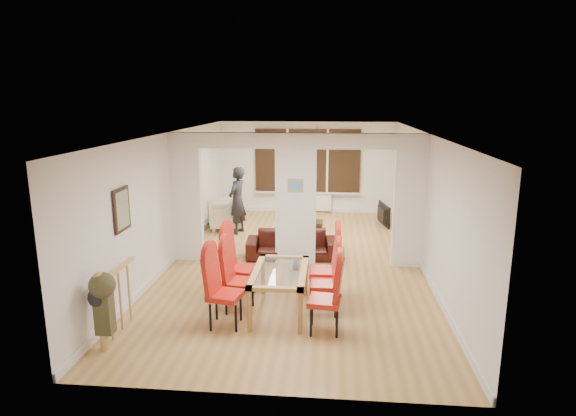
# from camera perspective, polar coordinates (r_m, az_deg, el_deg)

# --- Properties ---
(floor) EXTENTS (5.00, 9.00, 0.01)m
(floor) POSITION_cam_1_polar(r_m,az_deg,el_deg) (9.82, 0.89, -6.42)
(floor) COLOR #AF8346
(floor) RESTS_ON ground
(room_walls) EXTENTS (5.00, 9.00, 2.60)m
(room_walls) POSITION_cam_1_polar(r_m,az_deg,el_deg) (9.47, 0.92, 1.02)
(room_walls) COLOR silver
(room_walls) RESTS_ON floor
(divider_wall) EXTENTS (5.00, 0.18, 2.60)m
(divider_wall) POSITION_cam_1_polar(r_m,az_deg,el_deg) (9.47, 0.92, 1.02)
(divider_wall) COLOR white
(divider_wall) RESTS_ON floor
(bay_window_blinds) EXTENTS (3.00, 0.08, 1.80)m
(bay_window_blinds) POSITION_cam_1_polar(r_m,az_deg,el_deg) (13.81, 2.31, 5.62)
(bay_window_blinds) COLOR black
(bay_window_blinds) RESTS_ON room_walls
(radiator) EXTENTS (1.40, 0.08, 0.50)m
(radiator) POSITION_cam_1_polar(r_m,az_deg,el_deg) (13.97, 2.26, 0.71)
(radiator) COLOR white
(radiator) RESTS_ON floor
(pendant_light) EXTENTS (0.36, 0.36, 0.36)m
(pendant_light) POSITION_cam_1_polar(r_m,az_deg,el_deg) (12.59, 3.45, 7.87)
(pendant_light) COLOR orange
(pendant_light) RESTS_ON room_walls
(stair_newel) EXTENTS (0.40, 1.20, 1.10)m
(stair_newel) POSITION_cam_1_polar(r_m,az_deg,el_deg) (7.24, -19.47, -9.77)
(stair_newel) COLOR tan
(stair_newel) RESTS_ON floor
(wall_poster) EXTENTS (0.04, 0.52, 0.67)m
(wall_poster) POSITION_cam_1_polar(r_m,az_deg,el_deg) (7.71, -19.11, -0.17)
(wall_poster) COLOR gray
(wall_poster) RESTS_ON room_walls
(pillar_photo) EXTENTS (0.30, 0.03, 0.25)m
(pillar_photo) POSITION_cam_1_polar(r_m,az_deg,el_deg) (9.32, 0.88, 2.70)
(pillar_photo) COLOR #4C8CD8
(pillar_photo) RESTS_ON divider_wall
(dining_table) EXTENTS (0.82, 1.46, 0.68)m
(dining_table) POSITION_cam_1_polar(r_m,az_deg,el_deg) (7.53, -0.97, -9.82)
(dining_table) COLOR #AA7D3E
(dining_table) RESTS_ON floor
(dining_chair_la) EXTENTS (0.53, 0.53, 1.12)m
(dining_chair_la) POSITION_cam_1_polar(r_m,az_deg,el_deg) (7.07, -7.45, -9.57)
(dining_chair_la) COLOR #B31C12
(dining_chair_la) RESTS_ON floor
(dining_chair_lb) EXTENTS (0.49, 0.49, 1.08)m
(dining_chair_lb) POSITION_cam_1_polar(r_m,az_deg,el_deg) (7.54, -5.80, -8.21)
(dining_chair_lb) COLOR #B31C12
(dining_chair_lb) RESTS_ON floor
(dining_chair_lc) EXTENTS (0.54, 0.54, 1.15)m
(dining_chair_lc) POSITION_cam_1_polar(r_m,az_deg,el_deg) (8.02, -5.65, -6.65)
(dining_chair_lc) COLOR #B31C12
(dining_chair_lc) RESTS_ON floor
(dining_chair_ra) EXTENTS (0.49, 0.49, 1.10)m
(dining_chair_ra) POSITION_cam_1_polar(r_m,az_deg,el_deg) (6.88, 4.35, -10.26)
(dining_chair_ra) COLOR #B31C12
(dining_chair_ra) RESTS_ON floor
(dining_chair_rb) EXTENTS (0.45, 0.45, 1.08)m
(dining_chair_rb) POSITION_cam_1_polar(r_m,az_deg,el_deg) (7.45, 4.34, -8.45)
(dining_chair_rb) COLOR #B31C12
(dining_chair_rb) RESTS_ON floor
(dining_chair_rc) EXTENTS (0.50, 0.50, 1.17)m
(dining_chair_rc) POSITION_cam_1_polar(r_m,az_deg,el_deg) (7.88, 4.21, -6.89)
(dining_chair_rc) COLOR #B31C12
(dining_chair_rc) RESTS_ON floor
(sofa) EXTENTS (1.94, 0.89, 0.55)m
(sofa) POSITION_cam_1_polar(r_m,az_deg,el_deg) (10.02, 0.47, -4.36)
(sofa) COLOR black
(sofa) RESTS_ON floor
(armchair) EXTENTS (0.96, 0.98, 0.72)m
(armchair) POSITION_cam_1_polar(r_m,az_deg,el_deg) (12.32, -7.55, -0.76)
(armchair) COLOR beige
(armchair) RESTS_ON floor
(person) EXTENTS (0.68, 0.54, 1.64)m
(person) POSITION_cam_1_polar(r_m,az_deg,el_deg) (11.74, -6.03, 0.89)
(person) COLOR black
(person) RESTS_ON floor
(television) EXTENTS (0.98, 0.30, 0.56)m
(television) POSITION_cam_1_polar(r_m,az_deg,el_deg) (12.80, 10.88, -0.74)
(television) COLOR black
(television) RESTS_ON floor
(coffee_table) EXTENTS (0.96, 0.54, 0.21)m
(coffee_table) POSITION_cam_1_polar(r_m,az_deg,el_deg) (12.19, 1.97, -2.05)
(coffee_table) COLOR #311F11
(coffee_table) RESTS_ON floor
(bottle) EXTENTS (0.07, 0.07, 0.27)m
(bottle) POSITION_cam_1_polar(r_m,az_deg,el_deg) (12.21, 3.09, -0.86)
(bottle) COLOR #143F19
(bottle) RESTS_ON coffee_table
(bowl) EXTENTS (0.23, 0.23, 0.06)m
(bowl) POSITION_cam_1_polar(r_m,az_deg,el_deg) (12.20, 1.39, -1.38)
(bowl) COLOR #311F11
(bowl) RESTS_ON coffee_table
(shoes) EXTENTS (0.26, 0.28, 0.11)m
(shoes) POSITION_cam_1_polar(r_m,az_deg,el_deg) (9.44, 1.43, -6.87)
(shoes) COLOR black
(shoes) RESTS_ON floor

